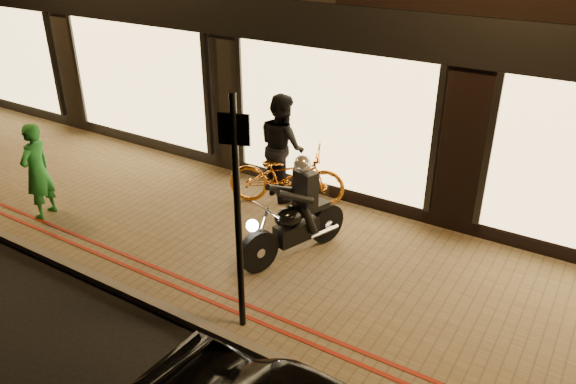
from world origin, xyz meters
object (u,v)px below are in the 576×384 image
object	(u,v)px
sign_post	(237,206)
bicycle_gold	(287,176)
person_green	(37,171)
motorcycle	(296,219)

from	to	relation	value
sign_post	bicycle_gold	world-z (taller)	sign_post
sign_post	person_green	xyz separation A→B (m)	(-4.54, 0.52, -0.85)
person_green	bicycle_gold	bearing A→B (deg)	114.04
sign_post	person_green	distance (m)	4.65
bicycle_gold	person_green	distance (m)	4.16
motorcycle	sign_post	bearing A→B (deg)	-61.89
motorcycle	sign_post	size ratio (longest dim) A/B	0.62
sign_post	motorcycle	bearing A→B (deg)	98.99
motorcycle	bicycle_gold	world-z (taller)	motorcycle
sign_post	person_green	bearing A→B (deg)	173.53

